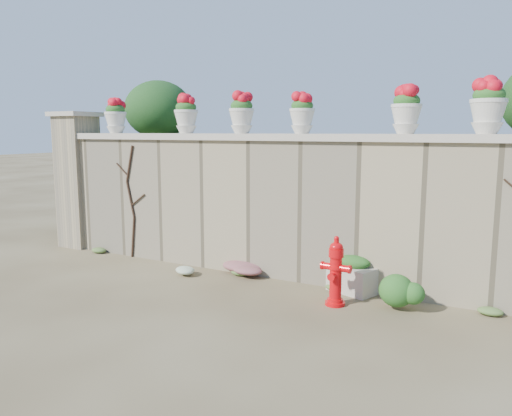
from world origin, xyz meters
The scene contains 18 objects.
ground centered at (0.00, 0.00, 0.00)m, with size 80.00×80.00×0.00m, color #4F4027.
stone_wall centered at (0.00, 1.80, 1.00)m, with size 8.00×0.40×2.00m, color gray.
wall_cap centered at (0.00, 1.80, 2.05)m, with size 8.10×0.52×0.10m, color #BCB29F.
gate_pillar centered at (-4.15, 1.80, 1.26)m, with size 0.72×0.72×2.48m.
raised_fill centered at (0.00, 5.00, 1.00)m, with size 9.00×6.00×2.00m, color #384C23.
back_shrub_left centered at (-3.20, 3.00, 2.55)m, with size 1.30×1.30×1.10m, color #143814.
vine_left centered at (-2.67, 1.58, 0.99)m, with size 0.60×0.04×1.91m.
fire_hydrant centered at (1.19, 0.96, 0.44)m, with size 0.37×0.26×0.87m.
planter_box centered at (1.21, 1.55, 0.23)m, with size 0.69×0.54×0.51m.
green_shrub centered at (1.99, 1.20, 0.27)m, with size 0.56×0.50×0.53m, color #1E5119.
magenta_clump centered at (-0.48, 1.55, 0.12)m, with size 0.91×0.61×0.24m, color #B62466.
white_flowers centered at (-1.16, 1.13, 0.09)m, with size 0.48×0.38×0.17m, color white.
urn_pot_0 centered at (-3.16, 1.80, 2.39)m, with size 0.37×0.37×0.59m.
urn_pot_1 centered at (-1.65, 1.80, 2.39)m, with size 0.38×0.38×0.59m.
urn_pot_2 centered at (-0.63, 1.80, 2.39)m, with size 0.38×0.38×0.59m.
urn_pot_3 centered at (0.34, 1.80, 2.38)m, with size 0.36×0.36×0.56m.
urn_pot_4 centered at (1.77, 1.80, 2.39)m, with size 0.38×0.38×0.60m.
urn_pot_5 centered at (2.70, 1.80, 2.42)m, with size 0.42×0.42×0.65m.
Camera 1 is at (3.18, -4.70, 2.13)m, focal length 35.00 mm.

